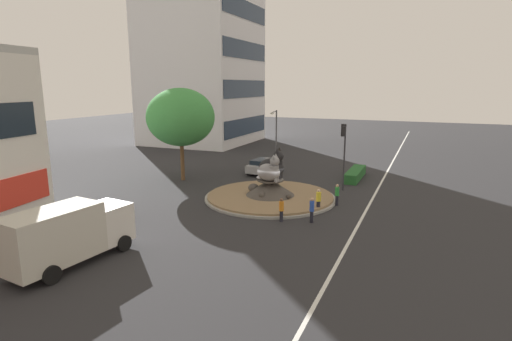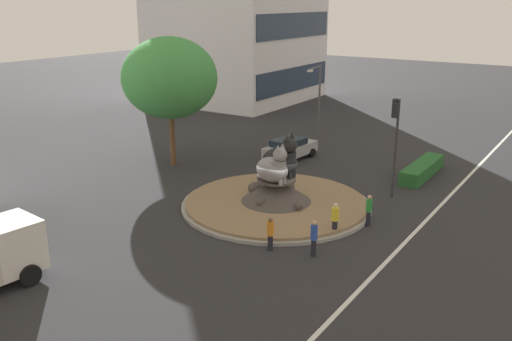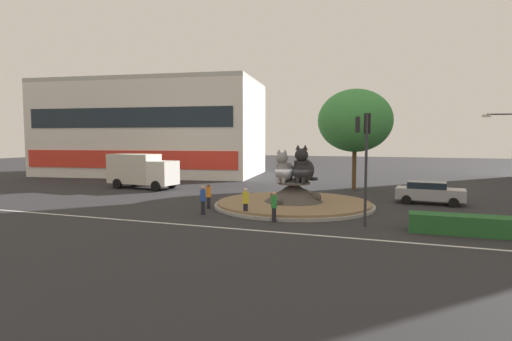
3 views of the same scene
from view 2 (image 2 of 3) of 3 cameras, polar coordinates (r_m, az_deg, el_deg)
The scene contains 14 objects.
ground_plane at distance 30.64m, azimuth 2.10°, elevation -3.74°, with size 160.00×160.00×0.00m, color #28282B.
lane_centreline at distance 27.72m, azimuth 15.74°, elevation -6.78°, with size 112.00×0.20×0.01m, color silver.
roundabout_island at distance 30.48m, azimuth 2.10°, elevation -2.91°, with size 10.56×10.56×1.62m.
cat_statue_grey at distance 29.25m, azimuth 1.86°, elevation 0.26°, with size 1.44×2.17×2.20m.
cat_statue_black at distance 30.34m, azimuth 2.72°, elevation 1.10°, with size 1.57×2.49×2.50m.
traffic_light_mast at distance 31.75m, azimuth 14.34°, elevation 4.42°, with size 0.74×0.51×5.78m.
clipped_hedge_strip at distance 37.27m, azimuth 16.99°, elevation 0.11°, with size 5.73×1.20×0.90m, color #235B28.
broadleaf_tree_behind_island at distance 37.34m, azimuth -9.02°, elevation 9.52°, with size 6.40×6.40×8.78m.
streetlight_arm at distance 43.72m, azimuth 6.49°, elevation 7.69°, with size 2.76×0.60×6.20m.
pedestrian_orange_shirt at distance 25.10m, azimuth 1.51°, elevation -6.54°, with size 0.32×0.32×1.62m.
pedestrian_green_shirt at distance 28.32m, azimuth 11.71°, elevation -4.01°, with size 0.32×0.32×1.66m.
pedestrian_blue_shirt at distance 24.66m, azimuth 6.07°, elevation -6.93°, with size 0.31×0.31×1.73m.
pedestrian_yellow_shirt at distance 26.95m, azimuth 8.26°, elevation -4.97°, with size 0.36×0.36×1.66m.
sedan_on_far_lane at distance 39.41m, azimuth 3.57°, elevation 2.34°, with size 4.57×2.40×1.53m.
Camera 2 is at (-24.33, -14.97, 11.06)m, focal length 38.28 mm.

